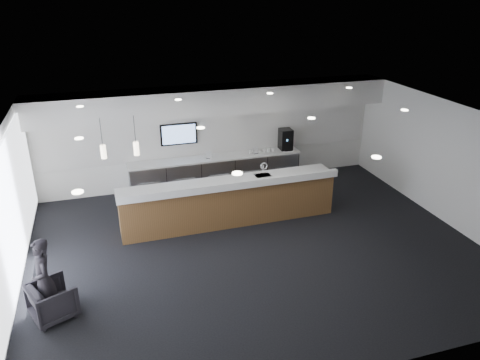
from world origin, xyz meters
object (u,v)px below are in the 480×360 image
object	(u,v)px
coffee_machine	(286,139)
armchair	(53,300)
service_counter	(229,201)
lounge_guest	(44,280)

from	to	relation	value
coffee_machine	armchair	size ratio (longest dim) A/B	0.83
coffee_machine	armchair	world-z (taller)	coffee_machine
service_counter	lounge_guest	xyz separation A→B (m)	(-4.13, -2.52, 0.21)
service_counter	armchair	bearing A→B (deg)	-148.24
lounge_guest	coffee_machine	bearing A→B (deg)	111.26
coffee_machine	lounge_guest	world-z (taller)	coffee_machine
service_counter	armchair	world-z (taller)	service_counter
coffee_machine	armchair	xyz separation A→B (m)	(-6.47, -4.84, -0.92)
service_counter	lounge_guest	size ratio (longest dim) A/B	3.51
coffee_machine	armchair	bearing A→B (deg)	-140.84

